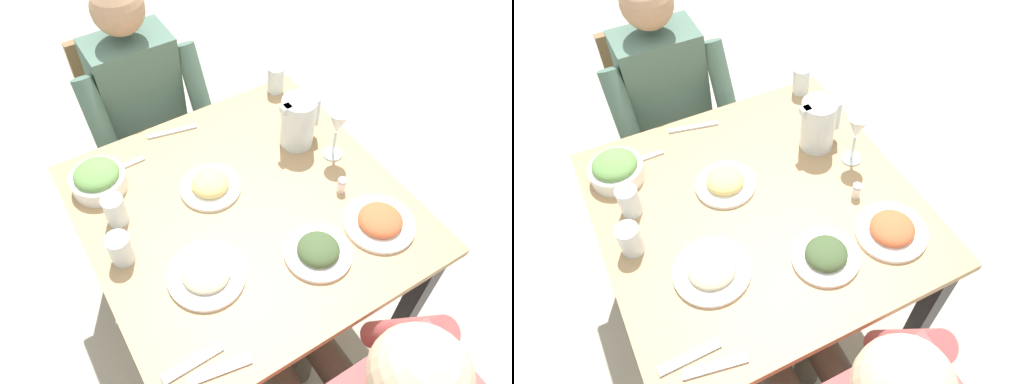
% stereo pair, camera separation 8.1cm
% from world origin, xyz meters
% --- Properties ---
extents(ground_plane, '(8.00, 8.00, 0.00)m').
position_xyz_m(ground_plane, '(0.00, 0.00, 0.00)').
color(ground_plane, '#B7AD99').
extents(dining_table, '(0.99, 0.99, 0.72)m').
position_xyz_m(dining_table, '(0.00, 0.00, 0.62)').
color(dining_table, tan).
rests_on(dining_table, ground_plane).
extents(chair_far, '(0.40, 0.40, 0.87)m').
position_xyz_m(chair_far, '(-0.07, 0.84, 0.49)').
color(chair_far, olive).
rests_on(chair_far, ground_plane).
extents(diner_far, '(0.48, 0.53, 1.17)m').
position_xyz_m(diner_far, '(-0.07, 0.64, 0.64)').
color(diner_far, '#4C6B5B').
rests_on(diner_far, ground_plane).
extents(water_pitcher, '(0.16, 0.12, 0.19)m').
position_xyz_m(water_pitcher, '(0.31, 0.16, 0.82)').
color(water_pitcher, silver).
rests_on(water_pitcher, dining_table).
extents(salad_bowl, '(0.18, 0.18, 0.09)m').
position_xyz_m(salad_bowl, '(-0.37, 0.32, 0.76)').
color(salad_bowl, white).
rests_on(salad_bowl, dining_table).
extents(plate_rice_curry, '(0.22, 0.22, 0.05)m').
position_xyz_m(plate_rice_curry, '(0.32, -0.28, 0.74)').
color(plate_rice_curry, white).
rests_on(plate_rice_curry, dining_table).
extents(plate_fries, '(0.20, 0.20, 0.06)m').
position_xyz_m(plate_fries, '(-0.06, 0.12, 0.74)').
color(plate_fries, white).
rests_on(plate_fries, dining_table).
extents(plate_beans, '(0.23, 0.23, 0.04)m').
position_xyz_m(plate_beans, '(-0.22, -0.16, 0.74)').
color(plate_beans, white).
rests_on(plate_beans, dining_table).
extents(plate_dolmas, '(0.20, 0.20, 0.05)m').
position_xyz_m(plate_dolmas, '(0.09, -0.27, 0.74)').
color(plate_dolmas, white).
rests_on(plate_dolmas, dining_table).
extents(water_glass_center, '(0.07, 0.07, 0.10)m').
position_xyz_m(water_glass_center, '(-0.37, 0.16, 0.77)').
color(water_glass_center, silver).
rests_on(water_glass_center, dining_table).
extents(water_glass_near_right, '(0.07, 0.07, 0.11)m').
position_xyz_m(water_glass_near_right, '(0.40, 0.44, 0.78)').
color(water_glass_near_right, silver).
rests_on(water_glass_near_right, dining_table).
extents(water_glass_near_left, '(0.07, 0.07, 0.10)m').
position_xyz_m(water_glass_near_left, '(-0.41, 0.02, 0.77)').
color(water_glass_near_left, silver).
rests_on(water_glass_near_left, dining_table).
extents(wine_glass, '(0.08, 0.08, 0.20)m').
position_xyz_m(wine_glass, '(0.38, 0.04, 0.86)').
color(wine_glass, silver).
rests_on(wine_glass, dining_table).
extents(salt_shaker, '(0.03, 0.03, 0.05)m').
position_xyz_m(salt_shaker, '(0.30, -0.11, 0.75)').
color(salt_shaker, white).
rests_on(salt_shaker, dining_table).
extents(fork_near, '(0.17, 0.06, 0.01)m').
position_xyz_m(fork_near, '(-0.32, -0.42, 0.73)').
color(fork_near, silver).
rests_on(fork_near, dining_table).
extents(knife_near, '(0.18, 0.06, 0.01)m').
position_xyz_m(knife_near, '(-0.05, 0.43, 0.73)').
color(knife_near, silver).
rests_on(knife_near, dining_table).
extents(fork_far, '(0.17, 0.03, 0.01)m').
position_xyz_m(fork_far, '(-0.37, -0.37, 0.73)').
color(fork_far, silver).
rests_on(fork_far, dining_table).
extents(knife_far, '(0.19, 0.02, 0.01)m').
position_xyz_m(knife_far, '(-0.29, 0.36, 0.73)').
color(knife_far, silver).
rests_on(knife_far, dining_table).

